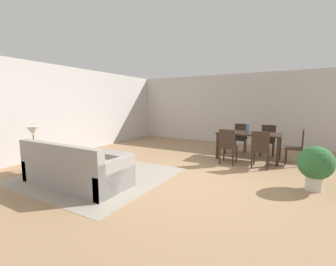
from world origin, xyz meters
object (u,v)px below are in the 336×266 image
object	(u,v)px
ottoman_table	(114,159)
dining_chair_far_left	(240,136)
dining_chair_near_left	(228,144)
dining_chair_far_right	(268,138)
couch	(75,170)
side_table	(35,154)
dining_table	(249,136)
dining_chair_head_east	(298,145)
table_lamp	(33,132)
potted_plant	(316,164)
dining_chair_near_right	(260,148)
vase_centerpiece	(248,128)

from	to	relation	value
ottoman_table	dining_chair_far_left	xyz separation A→B (m)	(2.28, 3.41, 0.29)
dining_chair_near_left	dining_chair_far_right	world-z (taller)	same
couch	side_table	xyz separation A→B (m)	(-1.39, 0.04, 0.15)
dining_table	dining_chair_far_left	xyz separation A→B (m)	(-0.40, 0.82, -0.15)
dining_chair_head_east	dining_chair_near_left	bearing A→B (deg)	-153.29
couch	dining_chair_far_right	size ratio (longest dim) A/B	2.37
dining_chair_near_left	dining_chair_far_right	xyz separation A→B (m)	(0.81, 1.61, 0.00)
side_table	table_lamp	world-z (taller)	table_lamp
table_lamp	dining_chair_head_east	size ratio (longest dim) A/B	0.57
couch	potted_plant	size ratio (longest dim) A/B	2.66
table_lamp	dining_chair_near_left	distance (m)	4.66
dining_chair_near_right	dining_chair_head_east	xyz separation A→B (m)	(0.79, 0.82, 0.00)
dining_chair_head_east	ottoman_table	bearing A→B (deg)	-146.39
vase_centerpiece	side_table	bearing A→B (deg)	-136.79
side_table	dining_chair_near_right	world-z (taller)	dining_chair_near_right
ottoman_table	dining_chair_head_east	distance (m)	4.67
dining_chair_far_left	table_lamp	bearing A→B (deg)	-128.53
dining_table	dining_chair_near_right	bearing A→B (deg)	-63.52
dining_chair_near_right	vase_centerpiece	size ratio (longest dim) A/B	3.61
dining_chair_near_left	dining_chair_near_right	size ratio (longest dim) A/B	1.00
table_lamp	dining_chair_far_left	xyz separation A→B (m)	(3.61, 4.53, -0.44)
table_lamp	potted_plant	bearing A→B (deg)	19.22
dining_table	vase_centerpiece	distance (m)	0.22
side_table	dining_table	xyz separation A→B (m)	(4.01, 3.71, 0.23)
side_table	dining_chair_far_right	world-z (taller)	dining_chair_far_right
dining_chair_far_right	dining_chair_head_east	distance (m)	1.12
ottoman_table	dining_chair_near_right	world-z (taller)	dining_chair_near_right
vase_centerpiece	dining_chair_head_east	bearing A→B (deg)	-0.94
couch	vase_centerpiece	distance (m)	4.59
dining_chair_head_east	potted_plant	distance (m)	1.81
side_table	dining_chair_head_east	bearing A→B (deg)	35.36
side_table	dining_chair_head_east	size ratio (longest dim) A/B	0.59
couch	side_table	bearing A→B (deg)	178.49
dining_chair_far_left	dining_chair_head_east	xyz separation A→B (m)	(1.61, -0.83, 0.00)
couch	dining_chair_near_left	bearing A→B (deg)	52.76
couch	table_lamp	xyz separation A→B (m)	(-1.39, 0.04, 0.67)
ottoman_table	dining_chair_near_right	distance (m)	3.57
dining_table	dining_chair_near_right	world-z (taller)	dining_chair_near_right
ottoman_table	potted_plant	distance (m)	4.23
ottoman_table	vase_centerpiece	xyz separation A→B (m)	(2.63, 2.60, 0.65)
table_lamp	dining_chair_near_right	distance (m)	5.29
dining_chair_far_left	dining_chair_far_right	bearing A→B (deg)	-1.75
table_lamp	vase_centerpiece	distance (m)	5.43
couch	dining_chair_far_right	distance (m)	5.47
couch	dining_chair_head_east	bearing A→B (deg)	44.35
side_table	dining_table	world-z (taller)	dining_table
table_lamp	dining_chair_far_left	size ratio (longest dim) A/B	0.57
dining_chair_far_right	table_lamp	bearing A→B (deg)	-134.51
side_table	vase_centerpiece	xyz separation A→B (m)	(3.96, 3.72, 0.45)
dining_chair_near_left	vase_centerpiece	distance (m)	0.96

